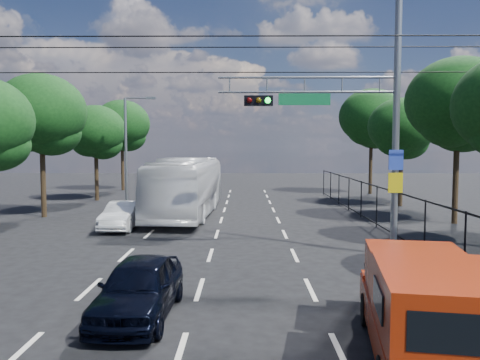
{
  "coord_description": "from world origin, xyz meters",
  "views": [
    {
      "loc": [
        1.2,
        -8.41,
        3.85
      ],
      "look_at": [
        1.07,
        6.38,
        2.8
      ],
      "focal_mm": 35.0,
      "sensor_mm": 36.0,
      "label": 1
    }
  ],
  "objects_px": {
    "white_van": "(123,215)",
    "signal_mast": "(362,107)",
    "white_bus": "(187,186)",
    "navy_hatchback": "(139,287)",
    "red_pickup": "(426,306)"
  },
  "relations": [
    {
      "from": "white_van",
      "to": "signal_mast",
      "type": "bearing_deg",
      "value": -27.32
    },
    {
      "from": "white_bus",
      "to": "white_van",
      "type": "relative_size",
      "value": 3.03
    },
    {
      "from": "navy_hatchback",
      "to": "red_pickup",
      "type": "bearing_deg",
      "value": -20.15
    },
    {
      "from": "white_bus",
      "to": "white_van",
      "type": "xyz_separation_m",
      "value": [
        -2.49,
        -4.38,
        -0.99
      ]
    },
    {
      "from": "signal_mast",
      "to": "red_pickup",
      "type": "xyz_separation_m",
      "value": [
        -0.86,
        -8.3,
        -4.21
      ]
    },
    {
      "from": "white_bus",
      "to": "signal_mast",
      "type": "bearing_deg",
      "value": -50.99
    },
    {
      "from": "navy_hatchback",
      "to": "white_van",
      "type": "distance_m",
      "value": 11.87
    },
    {
      "from": "white_bus",
      "to": "red_pickup",
      "type": "bearing_deg",
      "value": -68.15
    },
    {
      "from": "signal_mast",
      "to": "navy_hatchback",
      "type": "xyz_separation_m",
      "value": [
        -6.46,
        -6.03,
        -4.57
      ]
    },
    {
      "from": "navy_hatchback",
      "to": "white_van",
      "type": "height_order",
      "value": "navy_hatchback"
    },
    {
      "from": "red_pickup",
      "to": "white_bus",
      "type": "relative_size",
      "value": 0.46
    },
    {
      "from": "red_pickup",
      "to": "white_van",
      "type": "distance_m",
      "value": 16.32
    },
    {
      "from": "red_pickup",
      "to": "navy_hatchback",
      "type": "bearing_deg",
      "value": 157.98
    },
    {
      "from": "signal_mast",
      "to": "white_bus",
      "type": "distance_m",
      "value": 12.7
    },
    {
      "from": "signal_mast",
      "to": "white_van",
      "type": "bearing_deg",
      "value": 151.25
    }
  ]
}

